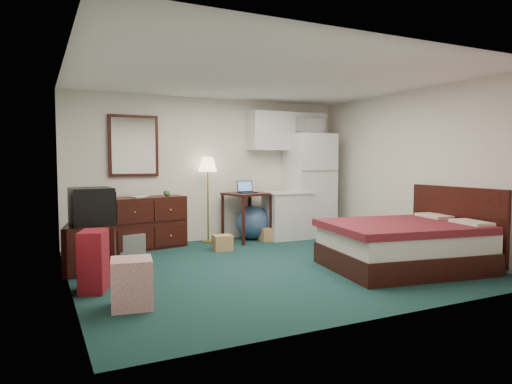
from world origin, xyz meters
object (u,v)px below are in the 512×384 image
fridge (309,185)px  suitcase (94,261)px  bed (403,246)px  kitchen_counter (286,216)px  tv_stand (91,248)px  desk (247,217)px  floor_lamp (208,200)px  dresser (146,222)px

fridge → suitcase: fridge is taller
fridge → bed: (-0.32, -2.79, -0.65)m
kitchen_counter → tv_stand: 3.63m
desk → tv_stand: (-2.72, -1.17, -0.12)m
kitchen_counter → floor_lamp: bearing=169.8°
dresser → tv_stand: dresser is taller
kitchen_counter → suitcase: size_ratio=1.23×
floor_lamp → suitcase: (-2.14, -2.28, -0.40)m
desk → suitcase: 3.49m
bed → fridge: bearing=92.6°
dresser → bed: (2.71, -2.89, -0.12)m
dresser → floor_lamp: size_ratio=0.83×
bed → suitcase: suitcase is taller
dresser → tv_stand: size_ratio=1.85×
tv_stand → bed: bearing=-13.1°
suitcase → desk: bearing=55.9°
floor_lamp → suitcase: bearing=-133.1°
tv_stand → fridge: bearing=26.9°
desk → bed: size_ratio=0.45×
floor_lamp → bed: floor_lamp is taller
kitchen_counter → tv_stand: size_ratio=1.24×
tv_stand → suitcase: bearing=-83.7°
floor_lamp → suitcase: 3.15m
floor_lamp → desk: floor_lamp is taller
floor_lamp → suitcase: floor_lamp is taller
fridge → suitcase: bearing=-151.0°
bed → suitcase: size_ratio=2.83×
kitchen_counter → bed: (0.22, -2.68, -0.11)m
floor_lamp → kitchen_counter: bearing=-11.5°
kitchen_counter → fridge: 0.77m
desk → dresser: bearing=163.5°
fridge → bed: 2.88m
dresser → tv_stand: (-0.98, -1.29, -0.11)m
kitchen_counter → desk: bearing=173.7°
kitchen_counter → bed: 2.69m
fridge → suitcase: 4.63m
desk → kitchen_counter: bearing=-20.4°
kitchen_counter → suitcase: bearing=-149.2°
desk → kitchen_counter: (0.75, -0.10, -0.01)m
floor_lamp → desk: (0.65, -0.18, -0.31)m
floor_lamp → bed: 3.40m
floor_lamp → kitchen_counter: 1.46m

